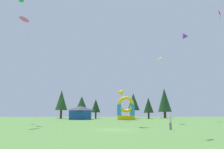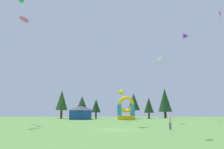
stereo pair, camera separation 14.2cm
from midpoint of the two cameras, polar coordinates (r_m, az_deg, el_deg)
name	(u,v)px [view 2 (the right image)]	position (r m, az deg, el deg)	size (l,w,h in m)	color
ground_plane	(114,130)	(31.06, 0.57, -13.52)	(120.00, 120.00, 0.00)	#5B8C42
kite_white_parafoil	(160,59)	(48.88, 11.76, 3.67)	(1.08, 3.35, 13.41)	white
kite_green_box	(22,0)	(58.99, -21.37, 16.74)	(5.66, 2.71, 28.03)	green
kite_purple_delta	(186,36)	(65.69, 17.86, 9.02)	(1.94, 10.38, 23.00)	purple
kite_pink_parafoil	(24,20)	(42.63, -20.77, 12.57)	(2.72, 5.67, 18.13)	#EA599E
kite_red_diamond	(220,14)	(62.12, 25.25, 13.41)	(11.11, 1.69, 25.97)	red
kite_yellow_delta	(120,92)	(56.48, 2.02, -4.41)	(1.78, 2.44, 7.69)	yellow
person_near_camera	(170,121)	(32.24, 14.28, -11.09)	(0.41, 0.41, 1.88)	#724C8C
inflatable_orange_dome	(126,111)	(63.31, 3.52, -9.05)	(4.55, 3.74, 6.25)	yellow
festival_tent	(81,113)	(65.22, -7.67, -9.34)	(5.73, 4.22, 3.71)	#19478C
tree_row_0	(62,100)	(74.24, -12.26, -6.26)	(3.73, 3.73, 8.73)	#4C331E
tree_row_1	(82,104)	(77.39, -7.37, -7.27)	(4.26, 4.26, 7.12)	#4C331E
tree_row_2	(96,106)	(71.65, -3.91, -7.73)	(2.84, 2.84, 5.95)	#4C331E
tree_row_3	(134,102)	(72.84, 5.43, -6.78)	(3.84, 3.84, 7.78)	#4C331E
tree_row_4	(149,105)	(72.47, 9.12, -7.51)	(3.04, 3.04, 6.42)	#4C331E
tree_row_5	(165,100)	(78.89, 12.97, -6.17)	(4.44, 4.44, 9.80)	#4C331E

